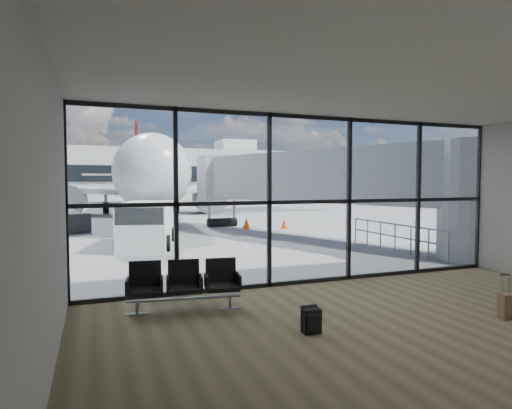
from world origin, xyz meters
TOP-DOWN VIEW (x-y plane):
  - ground at (0.00, 40.00)m, footprint 220.00×220.00m
  - lounge_shell at (0.00, -4.80)m, footprint 12.02×8.01m
  - glass_curtain_wall at (0.00, 0.00)m, footprint 12.10×0.12m
  - jet_bridge at (4.90, 7.07)m, footprint 8.00×16.50m
  - apron_railing at (5.60, 3.50)m, footprint 0.06×5.46m
  - far_terminal at (-0.59, 61.97)m, footprint 80.00×12.20m
  - tree_5 at (-15.00, 72.00)m, footprint 6.27×6.27m
  - seating_row at (-3.65, -1.18)m, footprint 2.36×0.99m
  - backpack at (-1.80, -3.44)m, footprint 0.34×0.31m
  - suitcase at (2.24, -4.11)m, footprint 0.35×0.28m
  - airliner at (-1.39, 29.90)m, footprint 34.86×40.44m
  - service_van at (-3.39, 8.14)m, footprint 2.88×4.64m
  - belt_loader at (-6.87, 15.51)m, footprint 2.77×4.15m
  - mobile_stairs at (-9.18, 10.61)m, footprint 1.89×3.32m
  - traffic_cone_b at (2.81, 13.12)m, footprint 0.48×0.48m
  - traffic_cone_c at (5.00, 12.60)m, footprint 0.40×0.40m

SIDE VIEW (x-z plane):
  - ground at x=0.00m, z-range 0.00..0.00m
  - backpack at x=-1.80m, z-range -0.01..0.48m
  - suitcase at x=2.24m, z-range -0.17..0.71m
  - traffic_cone_c at x=5.00m, z-range -0.01..0.56m
  - traffic_cone_b at x=2.81m, z-range -0.02..0.67m
  - mobile_stairs at x=-9.18m, z-range -0.59..1.68m
  - seating_row at x=-3.65m, z-range 0.06..1.11m
  - belt_loader at x=-6.87m, z-range -0.30..1.52m
  - apron_railing at x=5.60m, z-range 0.16..1.27m
  - service_van at x=-3.39m, z-range 0.03..1.90m
  - glass_curtain_wall at x=0.00m, z-range 0.00..4.50m
  - lounge_shell at x=0.00m, z-range 0.40..4.91m
  - jet_bridge at x=4.90m, z-range 0.59..4.92m
  - airliner at x=-1.39m, z-range -2.03..8.38m
  - far_terminal at x=-0.59m, z-range -1.29..9.71m
  - tree_5 at x=-15.00m, z-range 1.36..10.39m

